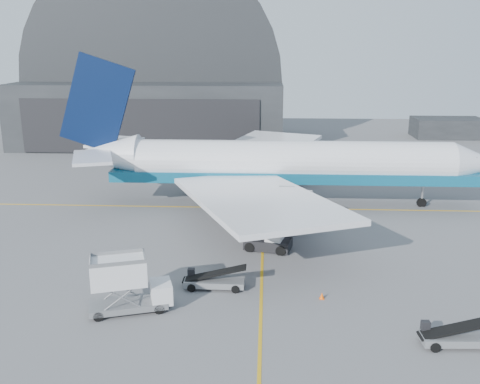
# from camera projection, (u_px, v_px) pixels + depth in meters

# --- Properties ---
(ground) EXTENTS (200.00, 200.00, 0.00)m
(ground) POSITION_uv_depth(u_px,v_px,m) (262.00, 279.00, 44.69)
(ground) COLOR #565659
(ground) RESTS_ON ground
(taxi_lines) EXTENTS (80.00, 42.12, 0.02)m
(taxi_lines) POSITION_uv_depth(u_px,v_px,m) (263.00, 228.00, 56.87)
(taxi_lines) COLOR #CA9513
(taxi_lines) RESTS_ON ground
(hangar) EXTENTS (50.00, 28.30, 28.00)m
(hangar) POSITION_uv_depth(u_px,v_px,m) (155.00, 93.00, 105.67)
(hangar) COLOR black
(hangar) RESTS_ON ground
(distant_bldg_a) EXTENTS (14.00, 8.00, 4.00)m
(distant_bldg_a) POSITION_uv_depth(u_px,v_px,m) (447.00, 137.00, 112.10)
(distant_bldg_a) COLOR black
(distant_bldg_a) RESTS_ON ground
(airliner) EXTENTS (51.91, 50.33, 18.22)m
(airliner) POSITION_uv_depth(u_px,v_px,m) (275.00, 164.00, 64.04)
(airliner) COLOR white
(airliner) RESTS_ON ground
(catering_truck) EXTENTS (6.37, 3.88, 4.12)m
(catering_truck) POSITION_uv_depth(u_px,v_px,m) (126.00, 285.00, 38.79)
(catering_truck) COLOR slate
(catering_truck) RESTS_ON ground
(pushback_tug) EXTENTS (4.76, 3.43, 2.00)m
(pushback_tug) POSITION_uv_depth(u_px,v_px,m) (269.00, 242.00, 50.92)
(pushback_tug) COLOR black
(pushback_tug) RESTS_ON ground
(belt_loader_a) EXTENTS (5.14, 1.86, 1.95)m
(belt_loader_a) POSITION_uv_depth(u_px,v_px,m) (214.00, 281.00, 42.92)
(belt_loader_a) COLOR slate
(belt_loader_a) RESTS_ON ground
(belt_loader_b) EXTENTS (5.27, 2.04, 1.99)m
(belt_loader_b) POSITION_uv_depth(u_px,v_px,m) (458.00, 337.00, 34.75)
(belt_loader_b) COLOR slate
(belt_loader_b) RESTS_ON ground
(traffic_cone) EXTENTS (0.37, 0.37, 0.54)m
(traffic_cone) POSITION_uv_depth(u_px,v_px,m) (322.00, 296.00, 41.16)
(traffic_cone) COLOR #FC5807
(traffic_cone) RESTS_ON ground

